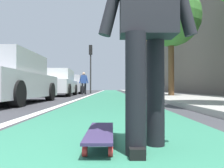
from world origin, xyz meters
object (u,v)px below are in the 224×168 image
at_px(skateboard, 100,133).
at_px(street_tree_mid, 171,17).
at_px(parked_car_far, 71,85).
at_px(street_tree_far, 144,47).
at_px(parked_car_near, 6,79).
at_px(traffic_light, 91,60).
at_px(parked_car_mid, 58,83).
at_px(skater_person, 146,20).
at_px(pedestrian_distant, 84,82).

distance_m(skateboard, street_tree_mid, 10.04).
height_order(parked_car_far, street_tree_far, street_tree_far).
distance_m(parked_car_near, parked_car_far, 12.23).
bearing_deg(parked_car_far, skateboard, -169.51).
distance_m(parked_car_near, street_tree_mid, 7.65).
bearing_deg(traffic_light, skateboard, -174.84).
bearing_deg(parked_car_mid, skateboard, -165.63).
xyz_separation_m(parked_car_far, street_tree_mid, (-8.31, -6.07, 3.04)).
bearing_deg(parked_car_near, street_tree_mid, -56.14).
bearing_deg(street_tree_mid, parked_car_near, 123.86).
bearing_deg(skater_person, traffic_light, 6.20).
distance_m(skateboard, traffic_light, 18.15).
bearing_deg(pedestrian_distant, street_tree_mid, -140.44).
relative_size(skater_person, pedestrian_distant, 1.05).
bearing_deg(skater_person, parked_car_near, 32.75).
bearing_deg(street_tree_mid, pedestrian_distant, 39.56).
distance_m(skater_person, parked_car_mid, 12.08).
height_order(parked_car_mid, street_tree_far, street_tree_far).
bearing_deg(street_tree_far, parked_car_near, 154.84).
relative_size(skateboard, street_tree_far, 0.17).
bearing_deg(skateboard, street_tree_far, -9.40).
bearing_deg(parked_car_far, parked_car_mid, -177.53).
relative_size(parked_car_far, pedestrian_distant, 2.64).
height_order(skater_person, street_tree_mid, street_tree_mid).
bearing_deg(traffic_light, street_tree_far, -95.85).
xyz_separation_m(street_tree_mid, pedestrian_distant, (5.68, 4.69, -2.85)).
bearing_deg(skateboard, parked_car_mid, 14.37).
relative_size(skater_person, street_tree_mid, 0.32).
bearing_deg(parked_car_far, skater_person, -168.50).
height_order(skater_person, parked_car_mid, skater_person).
height_order(parked_car_near, street_tree_far, street_tree_far).
relative_size(skateboard, parked_car_near, 0.18).
bearing_deg(street_tree_far, pedestrian_distant, 121.12).
height_order(parked_car_near, parked_car_far, same).
distance_m(parked_car_far, traffic_light, 2.73).
distance_m(parked_car_far, street_tree_far, 6.83).
height_order(street_tree_mid, street_tree_far, street_tree_mid).
height_order(skater_person, parked_car_near, skater_person).
height_order(parked_car_mid, parked_car_far, parked_car_mid).
bearing_deg(pedestrian_distant, traffic_light, -3.40).
height_order(parked_car_mid, pedestrian_distant, pedestrian_distant).
distance_m(traffic_light, street_tree_far, 4.62).
bearing_deg(parked_car_far, traffic_light, -67.36).
relative_size(parked_car_far, street_tree_mid, 0.80).
bearing_deg(street_tree_far, parked_car_mid, 135.54).
xyz_separation_m(skater_person, street_tree_mid, (9.05, -2.53, 2.80)).
bearing_deg(parked_car_near, parked_car_mid, -0.13).
bearing_deg(street_tree_far, skater_person, 171.78).
bearing_deg(pedestrian_distant, parked_car_far, 27.63).
height_order(parked_car_mid, street_tree_mid, street_tree_mid).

